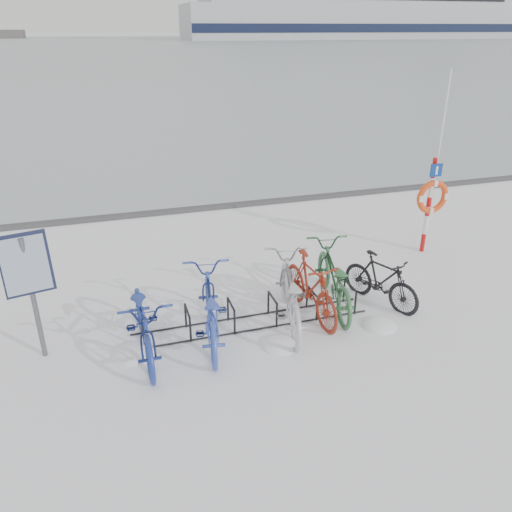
# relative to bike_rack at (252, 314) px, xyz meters

# --- Properties ---
(ground) EXTENTS (900.00, 900.00, 0.00)m
(ground) POSITION_rel_bike_rack_xyz_m (0.00, 0.00, -0.18)
(ground) COLOR white
(ground) RESTS_ON ground
(ice_sheet) EXTENTS (400.00, 298.00, 0.02)m
(ice_sheet) POSITION_rel_bike_rack_xyz_m (0.00, 155.00, -0.17)
(ice_sheet) COLOR #A6B1BB
(ice_sheet) RESTS_ON ground
(quay_edge) EXTENTS (400.00, 0.25, 0.10)m
(quay_edge) POSITION_rel_bike_rack_xyz_m (0.00, 5.90, -0.13)
(quay_edge) COLOR #3F3F42
(quay_edge) RESTS_ON ground
(bike_rack) EXTENTS (4.00, 0.48, 0.46)m
(bike_rack) POSITION_rel_bike_rack_xyz_m (0.00, 0.00, 0.00)
(bike_rack) COLOR black
(bike_rack) RESTS_ON ground
(info_board) EXTENTS (0.70, 0.39, 1.99)m
(info_board) POSITION_rel_bike_rack_xyz_m (-3.27, 0.05, 1.25)
(info_board) COLOR #595B5E
(info_board) RESTS_ON ground
(lifebuoy_station) EXTENTS (0.73, 0.22, 3.82)m
(lifebuoy_station) POSITION_rel_bike_rack_xyz_m (4.49, 1.70, 1.10)
(lifebuoy_station) COLOR #B20F0E
(lifebuoy_station) RESTS_ON ground
(cruise_ferry) EXTENTS (147.28, 27.76, 48.39)m
(cruise_ferry) POSITION_rel_bike_rack_xyz_m (106.12, 200.66, 13.00)
(cruise_ferry) COLOR silver
(cruise_ferry) RESTS_ON ground
(bike_0) EXTENTS (0.79, 2.16, 1.13)m
(bike_0) POSITION_rel_bike_rack_xyz_m (-1.77, -0.26, 0.38)
(bike_0) COLOR navy
(bike_0) RESTS_ON ground
(bike_1) EXTENTS (1.08, 2.27, 1.14)m
(bike_1) POSITION_rel_bike_rack_xyz_m (-0.76, -0.19, 0.39)
(bike_1) COLOR #334CAE
(bike_1) RESTS_ON ground
(bike_2) EXTENTS (1.26, 2.33, 1.16)m
(bike_2) POSITION_rel_bike_rack_xyz_m (0.62, -0.11, 0.40)
(bike_2) COLOR #B6B8BE
(bike_2) RESTS_ON ground
(bike_3) EXTENTS (0.68, 1.89, 1.11)m
(bike_3) POSITION_rel_bike_rack_xyz_m (1.05, 0.02, 0.38)
(bike_3) COLOR maroon
(bike_3) RESTS_ON ground
(bike_4) EXTENTS (1.13, 2.26, 1.13)m
(bike_4) POSITION_rel_bike_rack_xyz_m (1.56, 0.21, 0.39)
(bike_4) COLOR #2F6439
(bike_4) RESTS_ON ground
(bike_5) EXTENTS (1.05, 1.66, 0.97)m
(bike_5) POSITION_rel_bike_rack_xyz_m (2.40, 0.01, 0.30)
(bike_5) COLOR black
(bike_5) RESTS_ON ground
(snow_drifts) EXTENTS (5.49, 1.88, 0.22)m
(snow_drifts) POSITION_rel_bike_rack_xyz_m (0.41, -0.19, -0.18)
(snow_drifts) COLOR white
(snow_drifts) RESTS_ON ground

